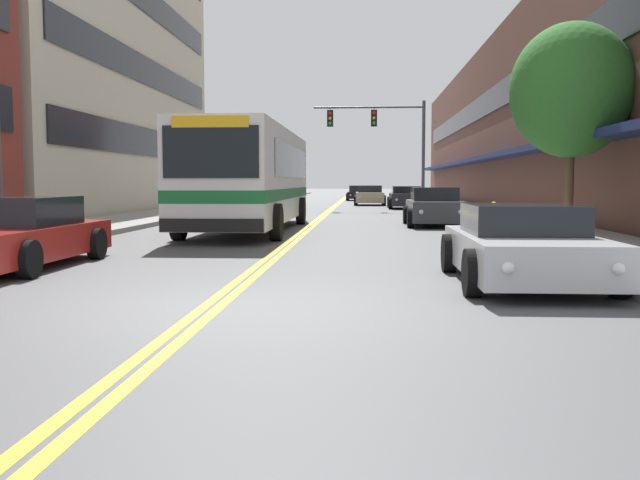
{
  "coord_description": "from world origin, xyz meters",
  "views": [
    {
      "loc": [
        1.91,
        -8.72,
        1.57
      ],
      "look_at": [
        0.47,
        14.41,
        -0.32
      ],
      "focal_mm": 40.0,
      "sensor_mm": 36.0,
      "label": 1
    }
  ],
  "objects_px": {
    "city_bus": "(252,175)",
    "car_charcoal_parked_right_mid": "(406,198)",
    "car_beige_moving_second": "(370,196)",
    "street_lamp_left_near": "(8,24)",
    "car_silver_parked_right_foreground": "(523,246)",
    "traffic_signal_mast": "(385,132)",
    "car_dark_grey_parked_right_far": "(435,208)",
    "street_tree_right_mid": "(572,91)",
    "fire_hydrant": "(494,215)",
    "car_red_parked_left_mid": "(19,235)",
    "car_white_parked_left_near": "(242,201)",
    "car_black_moving_lead": "(358,194)"
  },
  "relations": [
    {
      "from": "car_silver_parked_right_foreground",
      "to": "traffic_signal_mast",
      "type": "distance_m",
      "value": 29.46
    },
    {
      "from": "car_silver_parked_right_foreground",
      "to": "fire_hydrant",
      "type": "relative_size",
      "value": 5.61
    },
    {
      "from": "car_beige_moving_second",
      "to": "street_tree_right_mid",
      "type": "height_order",
      "value": "street_tree_right_mid"
    },
    {
      "from": "car_silver_parked_right_foreground",
      "to": "city_bus",
      "type": "bearing_deg",
      "value": 117.16
    },
    {
      "from": "car_silver_parked_right_foreground",
      "to": "fire_hydrant",
      "type": "bearing_deg",
      "value": 82.12
    },
    {
      "from": "car_dark_grey_parked_right_far",
      "to": "street_tree_right_mid",
      "type": "height_order",
      "value": "street_tree_right_mid"
    },
    {
      "from": "car_silver_parked_right_foreground",
      "to": "car_beige_moving_second",
      "type": "relative_size",
      "value": 1.05
    },
    {
      "from": "city_bus",
      "to": "car_charcoal_parked_right_mid",
      "type": "height_order",
      "value": "city_bus"
    },
    {
      "from": "street_lamp_left_near",
      "to": "car_beige_moving_second",
      "type": "bearing_deg",
      "value": 78.35
    },
    {
      "from": "car_charcoal_parked_right_mid",
      "to": "traffic_signal_mast",
      "type": "distance_m",
      "value": 4.6
    },
    {
      "from": "car_silver_parked_right_foreground",
      "to": "car_beige_moving_second",
      "type": "height_order",
      "value": "car_beige_moving_second"
    },
    {
      "from": "car_red_parked_left_mid",
      "to": "car_silver_parked_right_foreground",
      "type": "distance_m",
      "value": 8.95
    },
    {
      "from": "street_lamp_left_near",
      "to": "car_silver_parked_right_foreground",
      "type": "bearing_deg",
      "value": -14.83
    },
    {
      "from": "car_black_moving_lead",
      "to": "fire_hydrant",
      "type": "distance_m",
      "value": 39.09
    },
    {
      "from": "car_charcoal_parked_right_mid",
      "to": "car_dark_grey_parked_right_far",
      "type": "height_order",
      "value": "car_dark_grey_parked_right_far"
    },
    {
      "from": "car_white_parked_left_near",
      "to": "car_red_parked_left_mid",
      "type": "xyz_separation_m",
      "value": [
        -0.18,
        -22.91,
        -0.0
      ]
    },
    {
      "from": "car_red_parked_left_mid",
      "to": "car_white_parked_left_near",
      "type": "bearing_deg",
      "value": 89.54
    },
    {
      "from": "car_dark_grey_parked_right_far",
      "to": "street_lamp_left_near",
      "type": "bearing_deg",
      "value": -127.65
    },
    {
      "from": "car_beige_moving_second",
      "to": "street_tree_right_mid",
      "type": "distance_m",
      "value": 28.44
    },
    {
      "from": "city_bus",
      "to": "street_lamp_left_near",
      "type": "relative_size",
      "value": 1.58
    },
    {
      "from": "car_silver_parked_right_foreground",
      "to": "street_lamp_left_near",
      "type": "bearing_deg",
      "value": 165.17
    },
    {
      "from": "car_beige_moving_second",
      "to": "street_lamp_left_near",
      "type": "bearing_deg",
      "value": -101.65
    },
    {
      "from": "city_bus",
      "to": "car_white_parked_left_near",
      "type": "distance_m",
      "value": 12.77
    },
    {
      "from": "car_black_moving_lead",
      "to": "fire_hydrant",
      "type": "bearing_deg",
      "value": -83.34
    },
    {
      "from": "traffic_signal_mast",
      "to": "fire_hydrant",
      "type": "relative_size",
      "value": 7.77
    },
    {
      "from": "car_charcoal_parked_right_mid",
      "to": "car_black_moving_lead",
      "type": "height_order",
      "value": "car_charcoal_parked_right_mid"
    },
    {
      "from": "car_dark_grey_parked_right_far",
      "to": "car_black_moving_lead",
      "type": "relative_size",
      "value": 0.93
    },
    {
      "from": "car_silver_parked_right_foreground",
      "to": "car_dark_grey_parked_right_far",
      "type": "relative_size",
      "value": 1.06
    },
    {
      "from": "city_bus",
      "to": "car_charcoal_parked_right_mid",
      "type": "xyz_separation_m",
      "value": [
        6.17,
        19.54,
        -1.18
      ]
    },
    {
      "from": "traffic_signal_mast",
      "to": "street_tree_right_mid",
      "type": "distance_m",
      "value": 19.74
    },
    {
      "from": "fire_hydrant",
      "to": "car_dark_grey_parked_right_far",
      "type": "bearing_deg",
      "value": 114.28
    },
    {
      "from": "fire_hydrant",
      "to": "car_white_parked_left_near",
      "type": "bearing_deg",
      "value": 127.91
    },
    {
      "from": "car_beige_moving_second",
      "to": "car_dark_grey_parked_right_far",
      "type": "bearing_deg",
      "value": -84.65
    },
    {
      "from": "car_black_moving_lead",
      "to": "street_lamp_left_near",
      "type": "relative_size",
      "value": 0.59
    },
    {
      "from": "car_charcoal_parked_right_mid",
      "to": "car_beige_moving_second",
      "type": "height_order",
      "value": "car_beige_moving_second"
    },
    {
      "from": "car_silver_parked_right_foreground",
      "to": "street_lamp_left_near",
      "type": "xyz_separation_m",
      "value": [
        -9.35,
        2.48,
        4.04
      ]
    },
    {
      "from": "city_bus",
      "to": "traffic_signal_mast",
      "type": "distance_m",
      "value": 18.04
    },
    {
      "from": "car_red_parked_left_mid",
      "to": "car_black_moving_lead",
      "type": "height_order",
      "value": "car_red_parked_left_mid"
    },
    {
      "from": "car_dark_grey_parked_right_far",
      "to": "street_tree_right_mid",
      "type": "relative_size",
      "value": 0.71
    },
    {
      "from": "car_black_moving_lead",
      "to": "fire_hydrant",
      "type": "xyz_separation_m",
      "value": [
        4.54,
        -38.82,
        -0.03
      ]
    },
    {
      "from": "city_bus",
      "to": "car_white_parked_left_near",
      "type": "xyz_separation_m",
      "value": [
        -2.49,
        12.47,
        -1.21
      ]
    },
    {
      "from": "city_bus",
      "to": "car_black_moving_lead",
      "type": "height_order",
      "value": "city_bus"
    },
    {
      "from": "car_charcoal_parked_right_mid",
      "to": "car_white_parked_left_near",
      "type": "bearing_deg",
      "value": -140.75
    },
    {
      "from": "city_bus",
      "to": "car_dark_grey_parked_right_far",
      "type": "bearing_deg",
      "value": 23.54
    },
    {
      "from": "car_charcoal_parked_right_mid",
      "to": "car_black_moving_lead",
      "type": "distance_m",
      "value": 18.89
    },
    {
      "from": "street_tree_right_mid",
      "to": "fire_hydrant",
      "type": "relative_size",
      "value": 7.46
    },
    {
      "from": "car_white_parked_left_near",
      "to": "street_tree_right_mid",
      "type": "height_order",
      "value": "street_tree_right_mid"
    },
    {
      "from": "car_dark_grey_parked_right_far",
      "to": "traffic_signal_mast",
      "type": "distance_m",
      "value": 15.04
    },
    {
      "from": "city_bus",
      "to": "car_beige_moving_second",
      "type": "relative_size",
      "value": 2.85
    },
    {
      "from": "car_silver_parked_right_foreground",
      "to": "street_tree_right_mid",
      "type": "distance_m",
      "value": 11.24
    }
  ]
}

